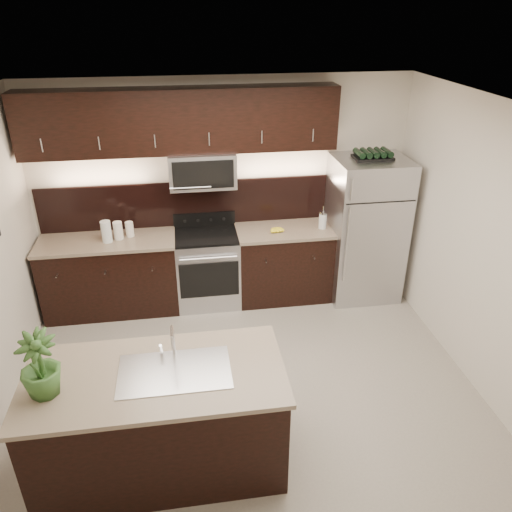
{
  "coord_description": "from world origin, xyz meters",
  "views": [
    {
      "loc": [
        -0.47,
        -3.76,
        3.43
      ],
      "look_at": [
        0.18,
        0.55,
        1.19
      ],
      "focal_mm": 35.0,
      "sensor_mm": 36.0,
      "label": 1
    }
  ],
  "objects": [
    {
      "name": "ground",
      "position": [
        0.0,
        0.0,
        0.0
      ],
      "size": [
        4.5,
        4.5,
        0.0
      ],
      "primitive_type": "plane",
      "color": "gray",
      "rests_on": "ground"
    },
    {
      "name": "room_walls",
      "position": [
        -0.11,
        -0.04,
        1.7
      ],
      "size": [
        4.52,
        4.02,
        2.71
      ],
      "color": "beige",
      "rests_on": "ground"
    },
    {
      "name": "counter_run",
      "position": [
        -0.46,
        1.69,
        0.47
      ],
      "size": [
        3.51,
        0.65,
        0.94
      ],
      "color": "black",
      "rests_on": "ground"
    },
    {
      "name": "upper_fixtures",
      "position": [
        -0.43,
        1.84,
        2.14
      ],
      "size": [
        3.49,
        0.4,
        1.66
      ],
      "color": "black",
      "rests_on": "counter_run"
    },
    {
      "name": "island",
      "position": [
        -0.79,
        -0.77,
        0.47
      ],
      "size": [
        1.96,
        0.96,
        0.94
      ],
      "color": "black",
      "rests_on": "ground"
    },
    {
      "name": "sink_faucet",
      "position": [
        -0.64,
        -0.76,
        0.96
      ],
      "size": [
        0.84,
        0.5,
        0.28
      ],
      "color": "silver",
      "rests_on": "island"
    },
    {
      "name": "refrigerator",
      "position": [
        1.72,
        1.63,
        0.89
      ],
      "size": [
        0.86,
        0.78,
        1.79
      ],
      "primitive_type": "cube",
      "color": "#B2B2B7",
      "rests_on": "ground"
    },
    {
      "name": "wine_rack",
      "position": [
        1.72,
        1.63,
        1.84
      ],
      "size": [
        0.44,
        0.27,
        0.1
      ],
      "color": "black",
      "rests_on": "refrigerator"
    },
    {
      "name": "plant",
      "position": [
        -1.54,
        -0.86,
        1.19
      ],
      "size": [
        0.31,
        0.31,
        0.5
      ],
      "primitive_type": "imported",
      "rotation": [
        0.0,
        0.0,
        -0.11
      ],
      "color": "#2F5522",
      "rests_on": "island"
    },
    {
      "name": "canisters",
      "position": [
        -1.29,
        1.68,
        1.05
      ],
      "size": [
        0.35,
        0.22,
        0.25
      ],
      "rotation": [
        0.0,
        0.0,
        0.43
      ],
      "color": "silver",
      "rests_on": "counter_run"
    },
    {
      "name": "french_press",
      "position": [
        1.17,
        1.64,
        1.04
      ],
      "size": [
        0.1,
        0.1,
        0.28
      ],
      "rotation": [
        0.0,
        0.0,
        -0.02
      ],
      "color": "silver",
      "rests_on": "counter_run"
    },
    {
      "name": "bananas",
      "position": [
        0.55,
        1.61,
        0.97
      ],
      "size": [
        0.19,
        0.16,
        0.05
      ],
      "primitive_type": "ellipsoid",
      "rotation": [
        0.0,
        0.0,
        0.14
      ],
      "color": "yellow",
      "rests_on": "counter_run"
    }
  ]
}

